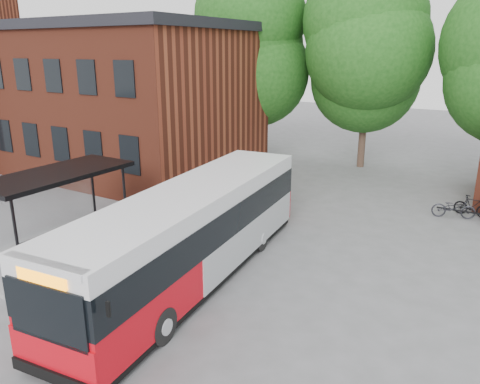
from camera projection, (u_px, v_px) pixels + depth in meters
The scene contains 8 objects.
ground at pixel (176, 264), 15.99m from camera, with size 100.00×100.00×0.00m, color #5E5E60.
station_building at pixel (100, 97), 28.59m from camera, with size 18.40×10.40×8.50m, color maroon, non-canonical shape.
bus_shelter at pixel (60, 210), 17.00m from camera, with size 3.60×7.00×2.90m, color black, non-canonical shape.
tree_0 at pixel (256, 74), 30.42m from camera, with size 7.92×7.92×11.00m, color #184913, non-canonical shape.
tree_1 at pixel (367, 82), 27.82m from camera, with size 7.92×7.92×10.40m, color #184913, non-canonical shape.
city_bus at pixel (193, 234), 14.63m from camera, with size 2.50×11.72×2.98m, color red, non-canonical shape.
bicycle_0 at pixel (454, 208), 20.26m from camera, with size 0.62×1.79×0.94m, color #25262C.
bicycle_1 at pixel (472, 206), 20.48m from camera, with size 0.43×1.54×0.92m, color black.
Camera 1 is at (9.50, -11.27, 7.04)m, focal length 35.00 mm.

